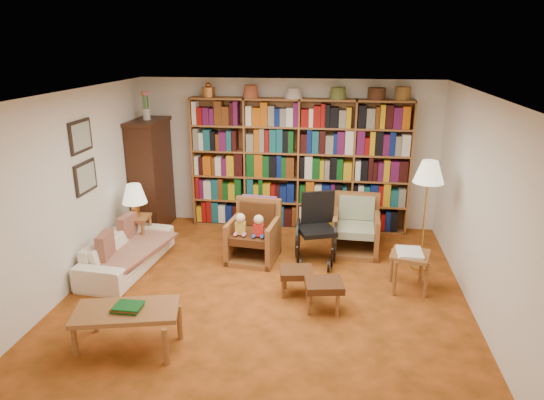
% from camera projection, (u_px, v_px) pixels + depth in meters
% --- Properties ---
extents(floor, '(5.00, 5.00, 0.00)m').
position_uv_depth(floor, '(267.00, 291.00, 6.26)').
color(floor, '#BC551D').
rests_on(floor, ground).
extents(ceiling, '(5.00, 5.00, 0.00)m').
position_uv_depth(ceiling, '(266.00, 94.00, 5.48)').
color(ceiling, white).
rests_on(ceiling, wall_back).
extents(wall_back, '(5.00, 0.00, 5.00)m').
position_uv_depth(wall_back, '(288.00, 154.00, 8.22)').
color(wall_back, white).
rests_on(wall_back, floor).
extents(wall_front, '(5.00, 0.00, 5.00)m').
position_uv_depth(wall_front, '(216.00, 305.00, 3.52)').
color(wall_front, white).
rests_on(wall_front, floor).
extents(wall_left, '(0.00, 5.00, 5.00)m').
position_uv_depth(wall_left, '(73.00, 191.00, 6.19)').
color(wall_left, white).
rests_on(wall_left, floor).
extents(wall_right, '(0.00, 5.00, 5.00)m').
position_uv_depth(wall_right, '(482.00, 208.00, 5.55)').
color(wall_right, white).
rests_on(wall_right, floor).
extents(bookshelf, '(3.60, 0.30, 2.42)m').
position_uv_depth(bookshelf, '(299.00, 161.00, 8.06)').
color(bookshelf, '#9D6331').
rests_on(bookshelf, floor).
extents(curio_cabinet, '(0.50, 0.95, 2.40)m').
position_uv_depth(curio_cabinet, '(151.00, 174.00, 8.13)').
color(curio_cabinet, '#3B1B10').
rests_on(curio_cabinet, floor).
extents(framed_pictures, '(0.03, 0.52, 0.97)m').
position_uv_depth(framed_pictures, '(83.00, 157.00, 6.35)').
color(framed_pictures, black).
rests_on(framed_pictures, wall_left).
extents(sofa, '(1.77, 0.80, 0.50)m').
position_uv_depth(sofa, '(127.00, 251.00, 6.82)').
color(sofa, white).
rests_on(sofa, floor).
extents(sofa_throw, '(0.99, 1.50, 0.04)m').
position_uv_depth(sofa_throw, '(130.00, 248.00, 6.80)').
color(sofa_throw, beige).
rests_on(sofa_throw, sofa).
extents(cushion_left, '(0.16, 0.39, 0.38)m').
position_uv_depth(cushion_left, '(128.00, 229.00, 7.11)').
color(cushion_left, maroon).
rests_on(cushion_left, sofa).
extents(cushion_right, '(0.15, 0.39, 0.38)m').
position_uv_depth(cushion_right, '(106.00, 248.00, 6.45)').
color(cushion_right, maroon).
rests_on(cushion_right, sofa).
extents(side_table_lamp, '(0.39, 0.39, 0.55)m').
position_uv_depth(side_table_lamp, '(137.00, 226.00, 7.38)').
color(side_table_lamp, '#9D6331').
rests_on(side_table_lamp, floor).
extents(table_lamp, '(0.37, 0.37, 0.50)m').
position_uv_depth(table_lamp, '(134.00, 195.00, 7.22)').
color(table_lamp, gold).
rests_on(table_lamp, side_table_lamp).
extents(armchair_leather, '(0.76, 0.80, 0.88)m').
position_uv_depth(armchair_leather, '(254.00, 234.00, 7.14)').
color(armchair_leather, '#9D6331').
rests_on(armchair_leather, floor).
extents(armchair_sage, '(0.71, 0.74, 0.86)m').
position_uv_depth(armchair_sage, '(355.00, 230.00, 7.41)').
color(armchair_sage, '#9D6331').
rests_on(armchair_sage, floor).
extents(wheelchair, '(0.62, 0.80, 1.00)m').
position_uv_depth(wheelchair, '(317.00, 230.00, 7.04)').
color(wheelchair, black).
rests_on(wheelchair, floor).
extents(floor_lamp, '(0.41, 0.41, 1.56)m').
position_uv_depth(floor_lamp, '(429.00, 176.00, 6.50)').
color(floor_lamp, gold).
rests_on(floor_lamp, floor).
extents(side_table_papers, '(0.56, 0.56, 0.54)m').
position_uv_depth(side_table_papers, '(410.00, 259.00, 6.17)').
color(side_table_papers, '#9D6331').
rests_on(side_table_papers, floor).
extents(footstool_a, '(0.46, 0.41, 0.35)m').
position_uv_depth(footstool_a, '(296.00, 274.00, 6.10)').
color(footstool_a, '#4E2F15').
rests_on(footstool_a, floor).
extents(footstool_b, '(0.50, 0.44, 0.38)m').
position_uv_depth(footstool_b, '(324.00, 287.00, 5.73)').
color(footstool_b, '#4E2F15').
rests_on(footstool_b, floor).
extents(coffee_table, '(1.15, 0.76, 0.50)m').
position_uv_depth(coffee_table, '(127.00, 314.00, 4.99)').
color(coffee_table, '#9D6331').
rests_on(coffee_table, floor).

